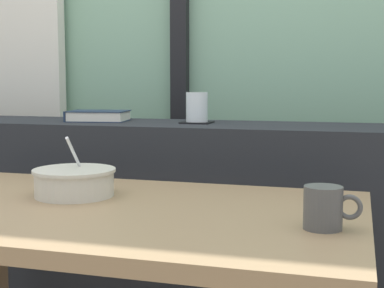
% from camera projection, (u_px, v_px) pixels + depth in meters
% --- Properties ---
extents(curtain_left_panel, '(0.56, 0.06, 2.50)m').
position_uv_depth(curtain_left_panel, '(7.00, 26.00, 2.60)').
color(curtain_left_panel, silver).
rests_on(curtain_left_panel, ground).
extents(window_divider_post, '(0.07, 0.05, 2.60)m').
position_uv_depth(window_divider_post, '(180.00, 9.00, 2.39)').
color(window_divider_post, black).
rests_on(window_divider_post, ground).
extents(dark_console_ledge, '(2.80, 0.38, 0.86)m').
position_uv_depth(dark_console_ledge, '(179.00, 244.00, 1.99)').
color(dark_console_ledge, '#23262B').
rests_on(dark_console_ledge, ground).
extents(breakfast_table, '(1.17, 0.70, 0.71)m').
position_uv_depth(breakfast_table, '(109.00, 251.00, 1.32)').
color(breakfast_table, '#826849').
rests_on(breakfast_table, ground).
extents(coaster_square, '(0.10, 0.10, 0.00)m').
position_uv_depth(coaster_square, '(197.00, 122.00, 1.94)').
color(coaster_square, black).
rests_on(coaster_square, dark_console_ledge).
extents(juice_glass, '(0.07, 0.07, 0.10)m').
position_uv_depth(juice_glass, '(197.00, 108.00, 1.93)').
color(juice_glass, white).
rests_on(juice_glass, coaster_square).
extents(closed_book, '(0.23, 0.19, 0.04)m').
position_uv_depth(closed_book, '(98.00, 116.00, 2.04)').
color(closed_book, '#1E2D47').
rests_on(closed_book, dark_console_ledge).
extents(soup_bowl, '(0.21, 0.21, 0.15)m').
position_uv_depth(soup_bowl, '(74.00, 182.00, 1.42)').
color(soup_bowl, beige).
rests_on(soup_bowl, breakfast_table).
extents(ceramic_mug, '(0.11, 0.08, 0.08)m').
position_uv_depth(ceramic_mug, '(324.00, 208.00, 1.10)').
color(ceramic_mug, '#4C4C4C').
rests_on(ceramic_mug, breakfast_table).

